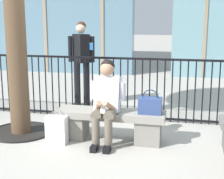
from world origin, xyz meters
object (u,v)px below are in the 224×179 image
seated_person_with_phone (106,100)px  bystander_at_railing (81,57)px  stone_bench (111,123)px  shopping_bag (57,130)px  handbag_on_bench (150,105)px

seated_person_with_phone → bystander_at_railing: size_ratio=0.71×
stone_bench → shopping_bag: (-0.73, -0.30, -0.06)m
shopping_bag → seated_person_with_phone: bearing=13.8°
stone_bench → shopping_bag: size_ratio=3.20×
stone_bench → seated_person_with_phone: (-0.03, -0.13, 0.38)m
stone_bench → seated_person_with_phone: bearing=-105.2°
handbag_on_bench → stone_bench: bearing=179.0°
handbag_on_bench → shopping_bag: (-1.31, -0.29, -0.36)m
seated_person_with_phone → shopping_bag: 0.84m
stone_bench → bystander_at_railing: bystander_at_railing is taller
shopping_bag → bystander_at_railing: 2.35m
seated_person_with_phone → handbag_on_bench: size_ratio=3.46×
seated_person_with_phone → shopping_bag: seated_person_with_phone is taller
seated_person_with_phone → bystander_at_railing: bearing=116.2°
stone_bench → handbag_on_bench: (0.58, -0.01, 0.30)m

